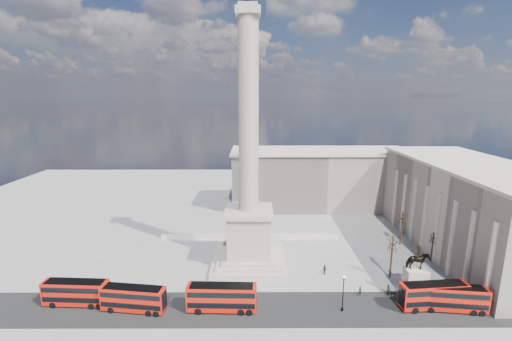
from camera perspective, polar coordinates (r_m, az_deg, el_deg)
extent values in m
plane|color=#989591|center=(64.61, -1.22, -17.03)|extent=(180.00, 180.00, 0.00)
cube|color=#252525|center=(56.23, 4.09, -21.99)|extent=(120.00, 9.00, 0.01)
cube|color=#B6AA98|center=(68.78, -1.14, -14.62)|extent=(14.00, 14.00, 1.00)
cube|color=#B6AA98|center=(68.44, -1.15, -14.06)|extent=(12.00, 12.00, 0.50)
cube|color=#B6AA98|center=(68.22, -1.15, -13.68)|extent=(10.00, 10.00, 0.50)
cube|color=#B6AA98|center=(66.46, -1.16, -10.39)|extent=(8.00, 8.00, 8.00)
cube|color=#B6AA98|center=(64.89, -1.18, -6.81)|extent=(9.00, 9.00, 0.80)
cylinder|color=#A89F8B|center=(61.42, -1.25, 8.72)|extent=(3.60, 3.60, 34.00)
cube|color=#B6AA98|center=(62.80, -1.34, 24.96)|extent=(4.20, 4.20, 1.20)
cube|color=#B6AA98|center=(63.00, -1.34, 25.76)|extent=(3.20, 3.20, 0.60)
cube|color=beige|center=(78.72, -1.01, -10.95)|extent=(40.00, 0.60, 1.10)
cube|color=#BBAE9A|center=(82.67, 32.04, -5.52)|extent=(18.00, 45.00, 18.00)
cube|color=beige|center=(80.61, 32.79, 0.80)|extent=(19.00, 46.00, 0.60)
cube|color=#BBAE9A|center=(100.94, 10.60, -1.43)|extent=(50.00, 16.00, 16.00)
cube|color=beige|center=(99.32, 10.78, 3.22)|extent=(51.00, 17.00, 0.60)
cube|color=red|center=(57.57, -19.74, -19.40)|extent=(9.86, 3.43, 3.55)
cube|color=black|center=(57.90, -19.69, -19.93)|extent=(9.48, 3.44, 0.79)
cube|color=black|center=(57.09, -19.81, -18.59)|extent=(9.48, 3.44, 0.79)
cube|color=black|center=(56.66, -19.88, -17.84)|extent=(8.87, 3.09, 0.05)
cylinder|color=black|center=(59.79, -22.52, -20.15)|extent=(1.26, 2.42, 0.97)
cylinder|color=black|center=(57.35, -17.03, -21.22)|extent=(1.26, 2.42, 0.97)
cylinder|color=black|center=(56.93, -15.89, -21.42)|extent=(1.26, 2.42, 0.97)
cube|color=red|center=(54.75, -5.71, -20.26)|extent=(10.46, 2.70, 3.82)
cube|color=black|center=(55.12, -5.70, -20.86)|extent=(10.05, 2.75, 0.85)
cube|color=black|center=(54.21, -5.74, -19.36)|extent=(10.05, 2.75, 0.85)
cube|color=black|center=(53.73, -5.76, -18.52)|extent=(9.41, 2.43, 0.06)
cylinder|color=black|center=(56.19, -9.40, -21.53)|extent=(1.12, 2.51, 1.04)
cylinder|color=black|center=(55.43, -2.46, -21.88)|extent=(1.12, 2.51, 1.04)
cylinder|color=black|center=(55.36, -1.07, -21.92)|extent=(1.12, 2.51, 1.04)
cube|color=red|center=(62.04, 29.85, -17.90)|extent=(10.00, 3.36, 3.61)
cube|color=black|center=(62.35, 29.79, -18.42)|extent=(9.61, 3.37, 0.80)
cube|color=black|center=(61.58, 29.95, -17.12)|extent=(9.61, 3.37, 0.80)
cube|color=black|center=(61.18, 30.04, -16.40)|extent=(9.00, 3.02, 0.05)
cylinder|color=black|center=(61.66, 26.76, -19.49)|extent=(1.25, 2.45, 0.98)
cylinder|color=black|center=(63.93, 32.07, -18.92)|extent=(1.25, 2.45, 0.98)
cylinder|color=black|center=(64.43, 33.07, -18.79)|extent=(1.25, 2.45, 0.98)
cube|color=red|center=(61.28, 27.48, -17.94)|extent=(10.32, 3.19, 3.74)
cube|color=black|center=(61.60, 27.41, -18.48)|extent=(9.92, 3.21, 0.83)
cube|color=black|center=(60.81, 27.57, -17.13)|extent=(9.92, 3.21, 0.83)
cube|color=black|center=(60.39, 27.66, -16.37)|extent=(9.29, 2.87, 0.06)
cylinder|color=black|center=(60.50, 24.46, -19.89)|extent=(1.22, 2.51, 1.02)
cylinder|color=black|center=(63.57, 29.60, -18.78)|extent=(1.22, 2.51, 1.02)
cylinder|color=black|center=(64.23, 30.54, -18.56)|extent=(1.22, 2.51, 1.02)
cube|color=red|center=(62.30, -27.78, -17.51)|extent=(10.00, 2.77, 3.64)
cube|color=black|center=(62.61, -27.72, -18.03)|extent=(9.61, 2.80, 0.81)
cube|color=black|center=(61.85, -27.87, -16.73)|extent=(9.61, 2.80, 0.81)
cube|color=black|center=(61.45, -27.96, -16.00)|extent=(9.00, 2.49, 0.05)
cylinder|color=black|center=(64.71, -30.25, -18.30)|extent=(1.11, 2.42, 0.99)
cylinder|color=black|center=(61.83, -25.27, -19.24)|extent=(1.11, 2.42, 0.99)
cylinder|color=black|center=(61.32, -24.24, -19.42)|extent=(1.11, 2.42, 0.99)
cylinder|color=black|center=(57.10, 14.15, -21.51)|extent=(0.39, 0.39, 0.45)
cylinder|color=black|center=(55.78, 14.29, -19.40)|extent=(0.14, 0.14, 5.37)
cylinder|color=black|center=(54.48, 14.45, -17.08)|extent=(0.27, 0.27, 0.27)
sphere|color=silver|center=(54.33, 14.46, -16.79)|extent=(0.50, 0.50, 0.50)
cube|color=beige|center=(64.18, 24.82, -18.21)|extent=(4.21, 3.16, 0.53)
cube|color=beige|center=(63.20, 24.99, -16.60)|extent=(3.37, 2.32, 4.63)
imported|color=black|center=(61.55, 25.32, -13.53)|extent=(3.46, 1.74, 2.84)
cylinder|color=black|center=(60.85, 25.47, -12.06)|extent=(0.53, 0.53, 1.26)
sphere|color=black|center=(60.56, 25.53, -11.42)|extent=(0.38, 0.38, 0.38)
cylinder|color=#332319|center=(66.48, 21.65, -13.21)|extent=(0.32, 0.32, 7.97)
cylinder|color=#332319|center=(76.01, 27.30, -11.28)|extent=(0.28, 0.28, 6.00)
cylinder|color=#332319|center=(80.94, 23.09, -8.88)|extent=(0.32, 0.32, 7.51)
imported|color=#242A26|center=(61.01, 16.97, -18.63)|extent=(0.68, 0.53, 1.66)
imported|color=#242A26|center=(62.35, 21.10, -18.11)|extent=(1.15, 1.13, 1.87)
imported|color=#242A26|center=(65.63, 11.39, -15.84)|extent=(0.70, 1.19, 1.91)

